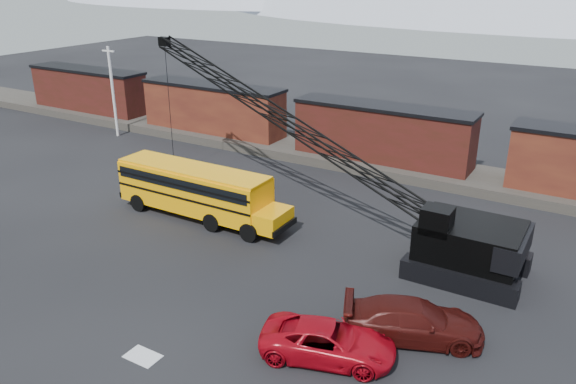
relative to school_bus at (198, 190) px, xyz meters
name	(u,v)px	position (x,y,z in m)	size (l,w,h in m)	color
ground	(198,304)	(6.04, -7.63, -1.79)	(160.00, 160.00, 0.00)	black
gravel_berm	(381,163)	(6.04, 14.37, -1.44)	(120.00, 5.00, 0.70)	#47413B
boxcar_west_far	(88,89)	(-25.96, 14.37, 0.97)	(13.70, 3.10, 4.17)	#4B1715
boxcar_west_near	(213,108)	(-9.96, 14.37, 0.97)	(13.70, 3.10, 4.17)	#471A14
boxcar_mid	(382,133)	(6.04, 14.37, 0.97)	(13.70, 3.10, 4.17)	#4B1715
utility_pole	(113,91)	(-17.96, 10.37, 2.36)	(1.40, 0.24, 8.00)	silver
snow_patch	(143,356)	(6.54, -11.63, -1.78)	(1.40, 0.90, 0.02)	silver
school_bus	(198,190)	(0.00, 0.00, 0.00)	(11.65, 2.65, 3.19)	#FFA605
red_pickup	(328,341)	(12.82, -7.89, -1.06)	(2.44, 5.29, 1.47)	#B00816
maroon_suv	(413,321)	(15.26, -5.02, -0.97)	(2.32, 5.70, 1.65)	#3D0D0A
crawler_crane	(287,122)	(4.26, 3.33, 4.04)	(25.72, 6.44, 10.11)	black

